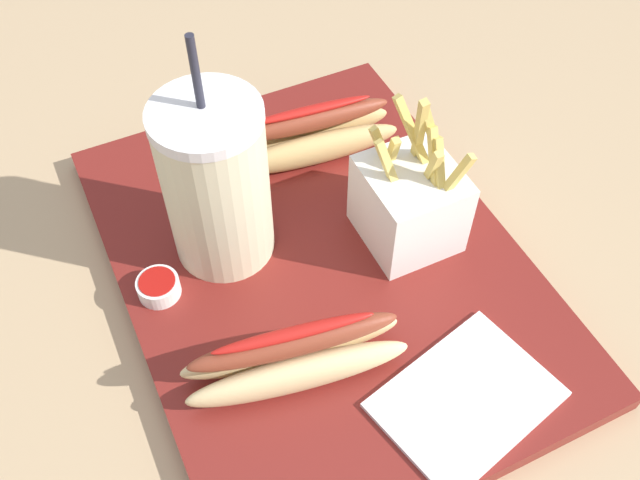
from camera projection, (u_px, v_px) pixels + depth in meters
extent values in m
cube|color=tan|center=(320.00, 278.00, 0.69)|extent=(2.40, 2.40, 0.02)
cube|color=maroon|center=(320.00, 266.00, 0.68)|extent=(0.48, 0.36, 0.02)
cylinder|color=beige|center=(217.00, 188.00, 0.62)|extent=(0.09, 0.09, 0.16)
cylinder|color=white|center=(205.00, 116.00, 0.55)|extent=(0.09, 0.09, 0.01)
cylinder|color=#262633|center=(196.00, 75.00, 0.53)|extent=(0.01, 0.01, 0.07)
cube|color=white|center=(409.00, 204.00, 0.66)|extent=(0.09, 0.08, 0.08)
cube|color=#E5C660|center=(434.00, 138.00, 0.61)|extent=(0.01, 0.04, 0.08)
cube|color=#E5C660|center=(439.00, 174.00, 0.61)|extent=(0.03, 0.01, 0.07)
cube|color=#E5C660|center=(431.00, 172.00, 0.61)|extent=(0.03, 0.01, 0.07)
cube|color=#E5C660|center=(388.00, 168.00, 0.61)|extent=(0.03, 0.02, 0.06)
cube|color=#E5C660|center=(454.00, 179.00, 0.60)|extent=(0.01, 0.03, 0.06)
cube|color=#E5C660|center=(419.00, 132.00, 0.60)|extent=(0.03, 0.02, 0.09)
cube|color=#E5C660|center=(384.00, 153.00, 0.63)|extent=(0.02, 0.02, 0.06)
cube|color=#E5C660|center=(435.00, 168.00, 0.61)|extent=(0.04, 0.01, 0.07)
cube|color=#E5C660|center=(415.00, 139.00, 0.62)|extent=(0.04, 0.03, 0.09)
cube|color=#E5C660|center=(391.00, 156.00, 0.63)|extent=(0.03, 0.01, 0.06)
ellipsoid|color=#E5C689|center=(291.00, 347.00, 0.59)|extent=(0.06, 0.19, 0.04)
ellipsoid|color=#E5C689|center=(299.00, 374.00, 0.57)|extent=(0.06, 0.19, 0.04)
ellipsoid|color=brown|center=(294.00, 342.00, 0.56)|extent=(0.05, 0.17, 0.02)
ellipsoid|color=red|center=(294.00, 333.00, 0.55)|extent=(0.03, 0.13, 0.01)
ellipsoid|color=tan|center=(306.00, 132.00, 0.75)|extent=(0.05, 0.19, 0.03)
ellipsoid|color=tan|center=(315.00, 149.00, 0.73)|extent=(0.05, 0.19, 0.03)
ellipsoid|color=brown|center=(310.00, 120.00, 0.72)|extent=(0.04, 0.17, 0.02)
ellipsoid|color=red|center=(310.00, 110.00, 0.71)|extent=(0.03, 0.13, 0.01)
cylinder|color=white|center=(159.00, 287.00, 0.64)|extent=(0.04, 0.04, 0.02)
cylinder|color=#B2140F|center=(157.00, 283.00, 0.63)|extent=(0.03, 0.03, 0.01)
cube|color=white|center=(466.00, 399.00, 0.58)|extent=(0.13, 0.16, 0.00)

